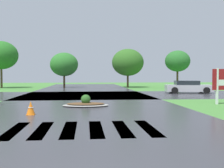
{
  "coord_description": "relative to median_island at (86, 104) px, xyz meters",
  "views": [
    {
      "loc": [
        0.12,
        -4.24,
        1.85
      ],
      "look_at": [
        1.79,
        13.36,
        1.25
      ],
      "focal_mm": 43.93,
      "sensor_mm": 36.0,
      "label": 1
    }
  ],
  "objects": [
    {
      "name": "median_island",
      "position": [
        0.0,
        0.0,
        0.0
      ],
      "size": [
        2.7,
        1.64,
        0.68
      ],
      "color": "#9E9B93",
      "rests_on": "ground"
    },
    {
      "name": "background_treeline",
      "position": [
        -5.19,
        22.83,
        3.75
      ],
      "size": [
        36.78,
        5.24,
        6.49
      ],
      "color": "#4C3823",
      "rests_on": "ground"
    },
    {
      "name": "car_silver_hatch",
      "position": [
        10.26,
        10.59,
        0.46
      ],
      "size": [
        4.73,
        2.65,
        1.25
      ],
      "rotation": [
        0.0,
        0.0,
        -0.14
      ],
      "color": "#B7B7BF",
      "rests_on": "ground"
    },
    {
      "name": "crosswalk_stripes",
      "position": [
        -0.1,
        -6.83,
        -0.14
      ],
      "size": [
        4.95,
        3.04,
        0.01
      ],
      "color": "white",
      "rests_on": "ground"
    },
    {
      "name": "asphalt_cross_road",
      "position": [
        -0.1,
        8.85,
        -0.14
      ],
      "size": [
        90.0,
        10.25,
        0.01
      ],
      "primitive_type": "cube",
      "color": "#35353A",
      "rests_on": "ground"
    },
    {
      "name": "asphalt_roadway",
      "position": [
        -0.1,
        -1.86,
        -0.14
      ],
      "size": [
        11.38,
        80.0,
        0.01
      ],
      "primitive_type": "cube",
      "color": "#35353A",
      "rests_on": "ground"
    },
    {
      "name": "traffic_cone",
      "position": [
        -2.52,
        -3.29,
        0.16
      ],
      "size": [
        0.4,
        0.4,
        0.63
      ],
      "color": "orange",
      "rests_on": "ground"
    }
  ]
}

